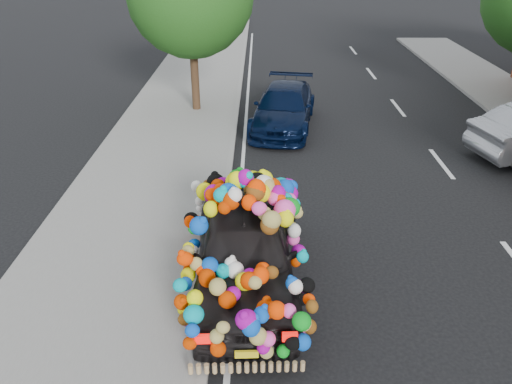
# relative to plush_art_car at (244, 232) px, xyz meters

# --- Properties ---
(ground) EXTENTS (100.00, 100.00, 0.00)m
(ground) POSITION_rel_plush_art_car_xyz_m (1.80, 0.39, -1.11)
(ground) COLOR black
(ground) RESTS_ON ground
(sidewalk) EXTENTS (4.00, 60.00, 0.12)m
(sidewalk) POSITION_rel_plush_art_car_xyz_m (-2.50, 0.39, -1.05)
(sidewalk) COLOR gray
(sidewalk) RESTS_ON ground
(kerb) EXTENTS (0.15, 60.00, 0.13)m
(kerb) POSITION_rel_plush_art_car_xyz_m (-0.55, 0.39, -1.05)
(kerb) COLOR gray
(kerb) RESTS_ON ground
(plush_art_car) EXTENTS (2.34, 4.73, 2.17)m
(plush_art_car) POSITION_rel_plush_art_car_xyz_m (0.00, 0.00, 0.00)
(plush_art_car) COLOR black
(plush_art_car) RESTS_ON ground
(navy_sedan) EXTENTS (2.56, 4.79, 1.32)m
(navy_sedan) POSITION_rel_plush_art_car_xyz_m (1.07, 8.37, -0.45)
(navy_sedan) COLOR black
(navy_sedan) RESTS_ON ground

